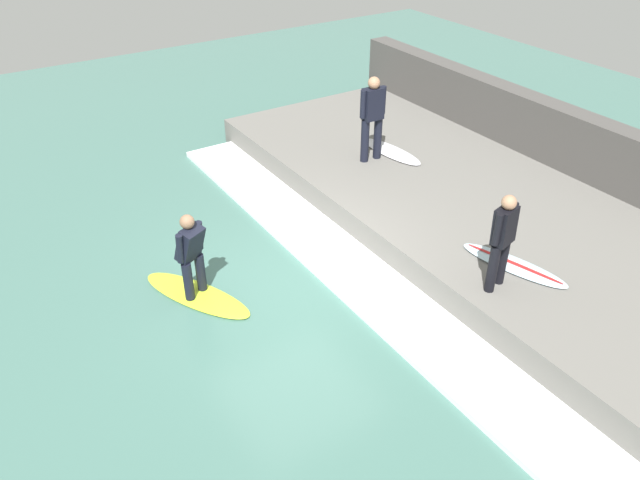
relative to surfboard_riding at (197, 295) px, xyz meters
The scene contains 10 objects.
ground_plane 1.53m from the surfboard_riding, 22.32° to the right, with size 28.00×28.00×0.00m, color #426B60.
concrete_ledge 5.21m from the surfboard_riding, ahead, with size 4.40×11.54×0.55m, color #66635E.
back_wall 7.69m from the surfboard_riding, ahead, with size 0.50×12.11×1.70m, color #474442.
wave_foam_crest 2.48m from the surfboard_riding, 13.52° to the right, with size 1.12×10.96×0.10m, color white.
surfboard_riding is the anchor object (origin of this frame).
surfer_riding 0.82m from the surfboard_riding, ahead, with size 0.50×0.50×1.42m.
surfer_waiting_near 4.71m from the surfboard_riding, 38.39° to the right, with size 0.50×0.31×1.51m.
surfboard_waiting_near 4.93m from the surfboard_riding, 32.20° to the right, with size 0.89×1.79×0.07m.
surfer_waiting_far 5.08m from the surfboard_riding, 19.62° to the left, with size 0.58×0.26×1.72m.
surfboard_waiting_far 5.41m from the surfboard_riding, 17.75° to the left, with size 0.63×1.67×0.06m.
Camera 1 is at (-3.97, -6.99, 6.07)m, focal length 35.00 mm.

